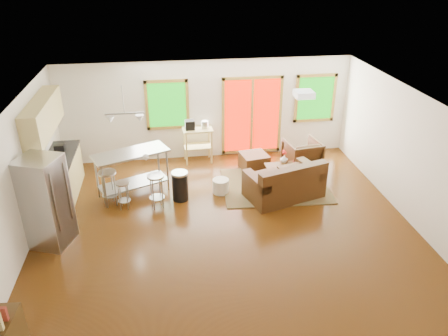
{
  "coord_description": "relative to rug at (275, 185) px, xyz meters",
  "views": [
    {
      "loc": [
        -1.09,
        -7.24,
        5.0
      ],
      "look_at": [
        0.0,
        0.3,
        1.2
      ],
      "focal_mm": 35.0,
      "sensor_mm": 36.0,
      "label": 1
    }
  ],
  "objects": [
    {
      "name": "floor",
      "position": [
        -1.41,
        -1.56,
        -0.02
      ],
      "size": [
        7.5,
        7.0,
        0.02
      ],
      "primitive_type": "cube",
      "color": "#341B06",
      "rests_on": "ground"
    },
    {
      "name": "ceiling",
      "position": [
        -1.41,
        -1.56,
        2.6
      ],
      "size": [
        7.5,
        7.0,
        0.02
      ],
      "primitive_type": "cube",
      "color": "white",
      "rests_on": "ground"
    },
    {
      "name": "back_wall",
      "position": [
        -1.41,
        1.95,
        1.29
      ],
      "size": [
        7.5,
        0.02,
        2.6
      ],
      "primitive_type": "cube",
      "color": "silver",
      "rests_on": "ground"
    },
    {
      "name": "left_wall",
      "position": [
        -5.17,
        -1.56,
        1.29
      ],
      "size": [
        0.02,
        7.0,
        2.6
      ],
      "primitive_type": "cube",
      "color": "silver",
      "rests_on": "ground"
    },
    {
      "name": "right_wall",
      "position": [
        2.35,
        -1.56,
        1.29
      ],
      "size": [
        0.02,
        7.0,
        2.6
      ],
      "primitive_type": "cube",
      "color": "silver",
      "rests_on": "ground"
    },
    {
      "name": "front_wall",
      "position": [
        -1.41,
        -5.07,
        1.29
      ],
      "size": [
        7.5,
        0.02,
        2.6
      ],
      "primitive_type": "cube",
      "color": "silver",
      "rests_on": "ground"
    },
    {
      "name": "window_left",
      "position": [
        -2.41,
        1.9,
        1.49
      ],
      "size": [
        1.1,
        0.05,
        1.3
      ],
      "color": "#0B570A",
      "rests_on": "back_wall"
    },
    {
      "name": "french_doors",
      "position": [
        -0.21,
        1.9,
        1.09
      ],
      "size": [
        1.6,
        0.05,
        2.1
      ],
      "color": "#B30C00",
      "rests_on": "back_wall"
    },
    {
      "name": "window_right",
      "position": [
        1.49,
        1.9,
        1.49
      ],
      "size": [
        1.1,
        0.05,
        1.3
      ],
      "color": "#0B570A",
      "rests_on": "back_wall"
    },
    {
      "name": "rug",
      "position": [
        0.0,
        0.0,
        0.0
      ],
      "size": [
        2.56,
        2.03,
        0.02
      ],
      "primitive_type": "cube",
      "rotation": [
        0.0,
        0.0,
        -0.06
      ],
      "color": "#3D5935",
      "rests_on": "floor"
    },
    {
      "name": "loveseat",
      "position": [
        0.08,
        -0.54,
        0.34
      ],
      "size": [
        1.86,
        1.38,
        0.88
      ],
      "rotation": [
        0.0,
        0.0,
        0.3
      ],
      "color": "black",
      "rests_on": "floor"
    },
    {
      "name": "coffee_table",
      "position": [
        0.34,
        0.12,
        0.35
      ],
      "size": [
        1.07,
        0.66,
        0.42
      ],
      "rotation": [
        0.0,
        0.0,
        0.02
      ],
      "color": "#34230D",
      "rests_on": "floor"
    },
    {
      "name": "armchair",
      "position": [
        0.89,
        0.84,
        0.41
      ],
      "size": [
        0.93,
        0.89,
        0.84
      ],
      "primitive_type": "imported",
      "rotation": [
        0.0,
        0.0,
        3.3
      ],
      "color": "black",
      "rests_on": "floor"
    },
    {
      "name": "ottoman",
      "position": [
        -0.32,
        0.94,
        0.2
      ],
      "size": [
        0.73,
        0.73,
        0.42
      ],
      "primitive_type": "cube",
      "rotation": [
        0.0,
        0.0,
        0.17
      ],
      "color": "black",
      "rests_on": "floor"
    },
    {
      "name": "pouf",
      "position": [
        -1.31,
        -0.11,
        0.15
      ],
      "size": [
        0.49,
        0.49,
        0.33
      ],
      "primitive_type": "cylinder",
      "rotation": [
        0.0,
        0.0,
        -0.39
      ],
      "color": "beige",
      "rests_on": "floor"
    },
    {
      "name": "vase",
      "position": [
        0.3,
        0.41,
        0.5
      ],
      "size": [
        0.21,
        0.22,
        0.32
      ],
      "rotation": [
        0.0,
        0.0,
        0.15
      ],
      "color": "silver",
      "rests_on": "coffee_table"
    },
    {
      "name": "book",
      "position": [
        0.51,
        0.36,
        0.54
      ],
      "size": [
        0.22,
        0.09,
        0.3
      ],
      "primitive_type": "imported",
      "rotation": [
        0.0,
        0.0,
        -0.3
      ],
      "color": "maroon",
      "rests_on": "coffee_table"
    },
    {
      "name": "cabinets",
      "position": [
        -4.89,
        0.14,
        0.92
      ],
      "size": [
        0.64,
        2.24,
        2.3
      ],
      "color": "tan",
      "rests_on": "floor"
    },
    {
      "name": "refrigerator",
      "position": [
        -4.75,
        -1.55,
        0.87
      ],
      "size": [
        0.9,
        0.89,
        1.76
      ],
      "rotation": [
        0.0,
        0.0,
        -0.36
      ],
      "color": "#B7BABC",
      "rests_on": "floor"
    },
    {
      "name": "island",
      "position": [
        -3.28,
        0.12,
        0.7
      ],
      "size": [
        1.76,
        1.25,
        1.04
      ],
      "rotation": [
        0.0,
        0.0,
        0.41
      ],
      "color": "#B7BABC",
      "rests_on": "floor"
    },
    {
      "name": "cup",
      "position": [
        -2.95,
        -0.12,
        1.0
      ],
      "size": [
        0.15,
        0.13,
        0.13
      ],
      "primitive_type": "imported",
      "rotation": [
        0.0,
        0.0,
        0.23
      ],
      "color": "white",
      "rests_on": "island"
    },
    {
      "name": "bar_stool_a",
      "position": [
        -3.78,
        -0.3,
        0.59
      ],
      "size": [
        0.49,
        0.49,
        0.81
      ],
      "rotation": [
        0.0,
        0.0,
        0.38
      ],
      "color": "#B7BABC",
      "rests_on": "floor"
    },
    {
      "name": "bar_stool_b",
      "position": [
        -3.46,
        -0.5,
        0.46
      ],
      "size": [
        0.32,
        0.32,
        0.63
      ],
      "rotation": [
        0.0,
        0.0,
        -0.08
      ],
      "color": "#B7BABC",
      "rests_on": "floor"
    },
    {
      "name": "bar_stool_c",
      "position": [
        -2.76,
        -0.54,
        0.56
      ],
      "size": [
        0.44,
        0.44,
        0.77
      ],
      "rotation": [
        0.0,
        0.0,
        0.23
      ],
      "color": "#B7BABC",
      "rests_on": "floor"
    },
    {
      "name": "trash_can",
      "position": [
        -2.25,
        -0.29,
        0.33
      ],
      "size": [
        0.44,
        0.44,
        0.68
      ],
      "rotation": [
        0.0,
        0.0,
        0.23
      ],
      "color": "black",
      "rests_on": "floor"
    },
    {
      "name": "kitchen_cart",
      "position": [
        -1.7,
        1.62,
        0.78
      ],
      "size": [
        0.78,
        0.53,
        1.16
      ],
      "rotation": [
        0.0,
        0.0,
        0.05
      ],
      "color": "tan",
      "rests_on": "floor"
    },
    {
      "name": "ceiling_flush",
      "position": [
        0.19,
        -0.96,
        2.52
      ],
      "size": [
        0.35,
        0.35,
        0.12
      ],
      "primitive_type": "cube",
      "color": "white",
      "rests_on": "ceiling"
    },
    {
      "name": "pendant_light",
      "position": [
        -3.31,
        -0.06,
        1.89
      ],
      "size": [
        0.8,
        0.18,
        0.79
      ],
      "color": "gray",
      "rests_on": "ceiling"
    }
  ]
}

